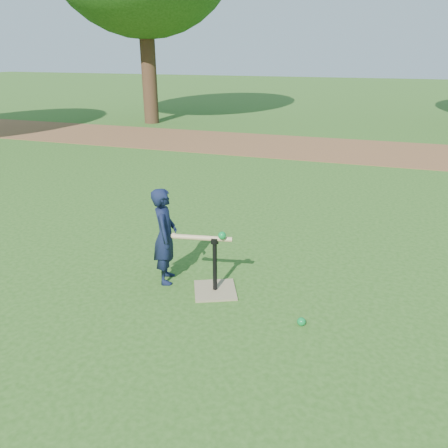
% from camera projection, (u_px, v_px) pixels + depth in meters
% --- Properties ---
extents(ground, '(80.00, 80.00, 0.00)m').
position_uv_depth(ground, '(227.00, 286.00, 4.70)').
color(ground, '#285116').
rests_on(ground, ground).
extents(dirt_strip, '(24.00, 3.00, 0.01)m').
position_uv_depth(dirt_strip, '(316.00, 148.00, 11.31)').
color(dirt_strip, brown).
rests_on(dirt_strip, ground).
extents(child, '(0.37, 0.45, 1.06)m').
position_uv_depth(child, '(165.00, 236.00, 4.64)').
color(child, black).
rests_on(child, ground).
extents(wiffle_ball_ground, '(0.08, 0.08, 0.08)m').
position_uv_depth(wiffle_ball_ground, '(301.00, 322.00, 4.02)').
color(wiffle_ball_ground, '#0B7E31').
rests_on(wiffle_ball_ground, ground).
extents(batting_tee, '(0.57, 0.57, 0.61)m').
position_uv_depth(batting_tee, '(215.00, 282.00, 4.57)').
color(batting_tee, '#92815C').
rests_on(batting_tee, ground).
extents(swing_action, '(0.63, 0.16, 0.13)m').
position_uv_depth(swing_action, '(204.00, 237.00, 4.39)').
color(swing_action, tan).
rests_on(swing_action, ground).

